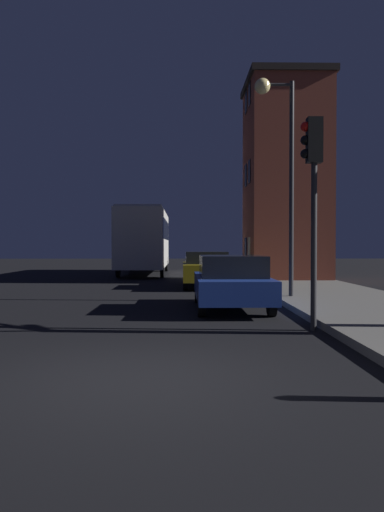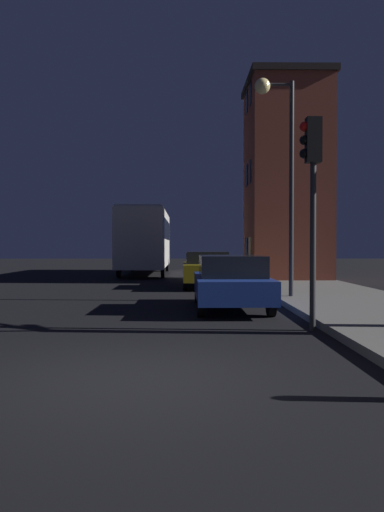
{
  "view_description": "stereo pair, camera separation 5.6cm",
  "coord_description": "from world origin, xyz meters",
  "views": [
    {
      "loc": [
        0.62,
        -6.42,
        1.7
      ],
      "look_at": [
        0.88,
        9.46,
        1.38
      ],
      "focal_mm": 35.0,
      "sensor_mm": 36.0,
      "label": 1
    },
    {
      "loc": [
        0.67,
        -6.43,
        1.7
      ],
      "look_at": [
        0.88,
        9.46,
        1.38
      ],
      "focal_mm": 35.0,
      "sensor_mm": 36.0,
      "label": 2
    }
  ],
  "objects": [
    {
      "name": "car_near_lane",
      "position": [
        1.89,
        6.93,
        0.76
      ],
      "size": [
        1.87,
        4.57,
        1.45
      ],
      "color": "navy",
      "rests_on": "ground"
    },
    {
      "name": "traffic_light",
      "position": [
        3.2,
        3.53,
        3.06
      ],
      "size": [
        0.43,
        0.24,
        4.27
      ],
      "color": "#28282B",
      "rests_on": "ground"
    },
    {
      "name": "bus",
      "position": [
        -1.73,
        23.67,
        2.26
      ],
      "size": [
        2.56,
        10.2,
        3.82
      ],
      "color": "beige",
      "rests_on": "ground"
    },
    {
      "name": "car_mid_lane",
      "position": [
        1.52,
        14.05,
        0.78
      ],
      "size": [
        1.86,
        4.53,
        1.47
      ],
      "color": "olive",
      "rests_on": "ground"
    },
    {
      "name": "streetlamp",
      "position": [
        3.5,
        8.8,
        4.94
      ],
      "size": [
        1.21,
        0.48,
        6.64
      ],
      "color": "#28282B",
      "rests_on": "sidewalk"
    },
    {
      "name": "ground_plane",
      "position": [
        0.0,
        0.0,
        0.0
      ],
      "size": [
        120.0,
        120.0,
        0.0
      ],
      "primitive_type": "plane",
      "color": "black"
    },
    {
      "name": "brick_building",
      "position": [
        5.56,
        17.8,
        4.98
      ],
      "size": [
        3.89,
        4.55,
        9.59
      ],
      "color": "brown",
      "rests_on": "sidewalk"
    }
  ]
}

